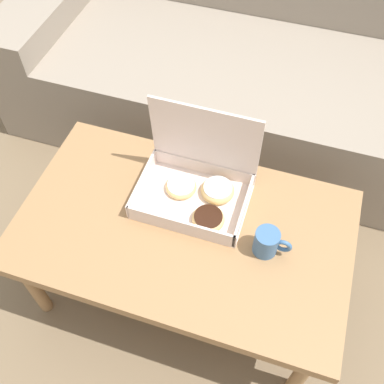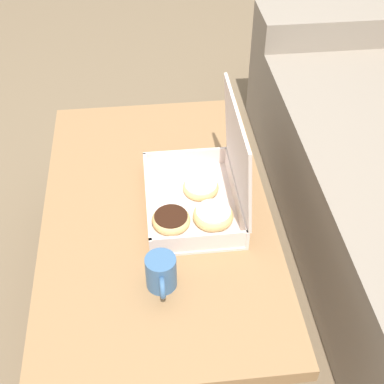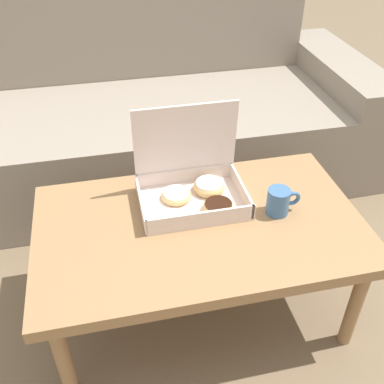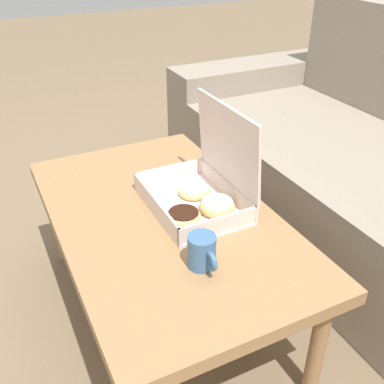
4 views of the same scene
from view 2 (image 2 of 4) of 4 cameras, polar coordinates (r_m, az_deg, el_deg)
name	(u,v)px [view 2 (image 2 of 4)]	position (r m, az deg, el deg)	size (l,w,h in m)	color
ground_plane	(199,296)	(1.76, 0.70, -11.03)	(12.00, 12.00, 0.00)	#756047
coffee_table	(157,220)	(1.48, -3.73, -2.96)	(1.02, 0.61, 0.41)	#997047
pastry_box	(203,194)	(1.41, 1.19, -0.17)	(0.34, 0.25, 0.31)	silver
coffee_mug	(161,273)	(1.24, -3.31, -8.63)	(0.11, 0.07, 0.09)	#3D6693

